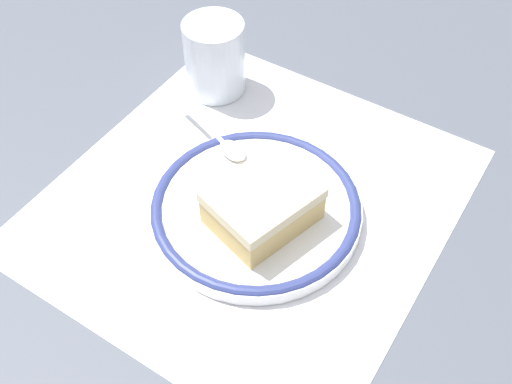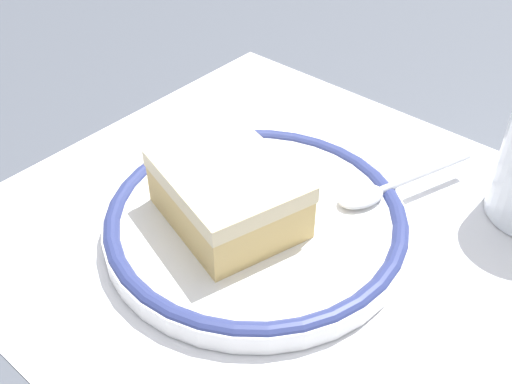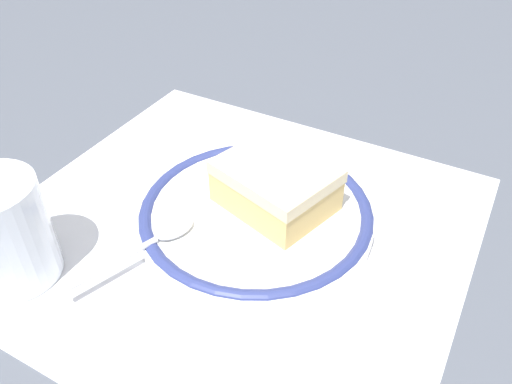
{
  "view_description": "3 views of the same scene",
  "coord_description": "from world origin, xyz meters",
  "views": [
    {
      "loc": [
        -0.34,
        -0.22,
        0.49
      ],
      "look_at": [
        -0.02,
        -0.02,
        0.04
      ],
      "focal_mm": 43.41,
      "sensor_mm": 36.0,
      "label": 1
    },
    {
      "loc": [
        0.19,
        -0.25,
        0.3
      ],
      "look_at": [
        -0.02,
        -0.02,
        0.04
      ],
      "focal_mm": 42.88,
      "sensor_mm": 36.0,
      "label": 2
    },
    {
      "loc": [
        -0.19,
        0.29,
        0.32
      ],
      "look_at": [
        -0.02,
        -0.02,
        0.04
      ],
      "focal_mm": 36.37,
      "sensor_mm": 36.0,
      "label": 3
    }
  ],
  "objects": [
    {
      "name": "placemat",
      "position": [
        0.0,
        0.0,
        0.0
      ],
      "size": [
        0.4,
        0.38,
        0.0
      ],
      "primitive_type": "cube",
      "color": "white",
      "rests_on": "ground_plane"
    },
    {
      "name": "cake_slice",
      "position": [
        -0.03,
        -0.03,
        0.04
      ],
      "size": [
        0.11,
        0.1,
        0.04
      ],
      "color": "#DBB76B",
      "rests_on": "plate"
    },
    {
      "name": "cup",
      "position": [
        0.13,
        0.13,
        0.04
      ],
      "size": [
        0.07,
        0.07,
        0.09
      ],
      "color": "silver",
      "rests_on": "placemat"
    },
    {
      "name": "plate",
      "position": [
        -0.02,
        -0.02,
        0.01
      ],
      "size": [
        0.21,
        0.21,
        0.02
      ],
      "color": "white",
      "rests_on": "placemat"
    },
    {
      "name": "ground_plane",
      "position": [
        0.0,
        0.0,
        0.0
      ],
      "size": [
        2.4,
        2.4,
        0.0
      ],
      "primitive_type": "plane",
      "color": "#4C515B"
    },
    {
      "name": "spoon",
      "position": [
        0.04,
        0.06,
        0.02
      ],
      "size": [
        0.05,
        0.12,
        0.01
      ],
      "color": "silver",
      "rests_on": "plate"
    }
  ]
}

